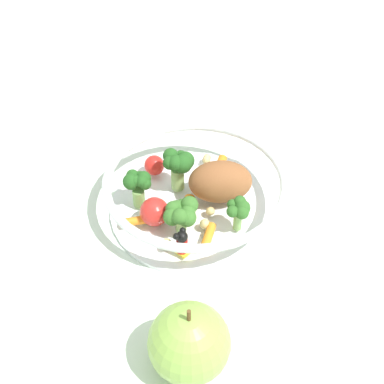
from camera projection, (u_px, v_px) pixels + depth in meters
ground_plane at (193, 217)px, 0.63m from camera, size 2.40×2.40×0.00m
food_container at (193, 191)px, 0.62m from camera, size 0.21×0.21×0.06m
loose_apple at (189, 343)px, 0.47m from camera, size 0.07×0.07×0.09m
folded_napkin at (224, 111)px, 0.78m from camera, size 0.16×0.15×0.01m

